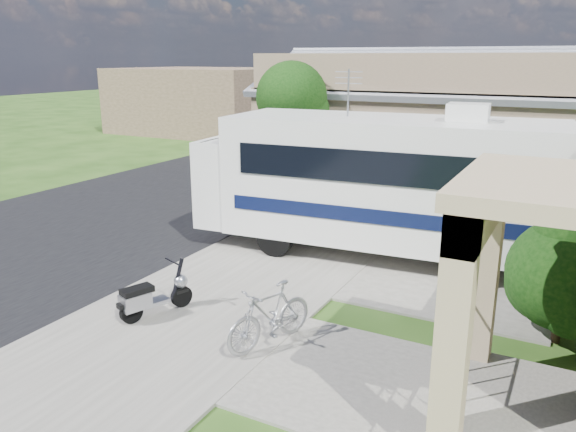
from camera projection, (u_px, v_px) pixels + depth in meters
The scene contains 18 objects.
ground at pixel (249, 320), 10.36m from camera, with size 120.00×120.00×0.00m, color #1F3E10.
street_slab at pixel (220, 179), 22.23m from camera, with size 9.00×80.00×0.02m, color black.
sidewalk_slab at pixel (377, 197), 19.30m from camera, with size 4.00×80.00×0.06m, color #66635C.
driveway_slab at pixel (400, 257), 13.50m from camera, with size 7.00×6.00×0.05m, color #66635C.
walk_slab at pixel (388, 389), 8.15m from camera, with size 4.00×3.00×0.05m, color #66635C.
warehouse at pixel (438, 129), 21.69m from camera, with size 12.50×8.40×5.04m.
distant_bldg_far at pixel (203, 100), 36.17m from camera, with size 10.00×8.00×4.00m, color brown.
distant_bldg_near at pixel (311, 96), 45.58m from camera, with size 8.00×7.00×3.20m, color #7A664C.
street_tree_a at pixel (295, 101), 18.83m from camera, with size 2.44×2.40×4.58m.
street_tree_b at pixel (389, 84), 27.30m from camera, with size 2.44×2.40×4.73m.
street_tree_c at pixel (434, 83), 35.03m from camera, with size 2.44×2.40×4.42m.
motorhome at pixel (377, 179), 13.35m from camera, with size 8.69×3.36×4.36m.
shrub at pixel (569, 270), 9.23m from camera, with size 2.07×1.97×2.54m.
scooter at pixel (151, 297), 10.27m from camera, with size 0.77×1.44×0.98m.
bicycle at pixel (270, 319), 9.23m from camera, with size 0.50×1.76×1.06m, color #9D9EA5.
pickup_truck at pixel (295, 149), 24.20m from camera, with size 2.88×6.24×1.73m, color silver.
van at pixel (345, 128), 30.34m from camera, with size 2.67×6.56×1.90m, color silver.
garden_hose at pixel (460, 371), 8.50m from camera, with size 0.36×0.36×0.16m, color #146828.
Camera 1 is at (5.06, -8.01, 4.67)m, focal length 35.00 mm.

